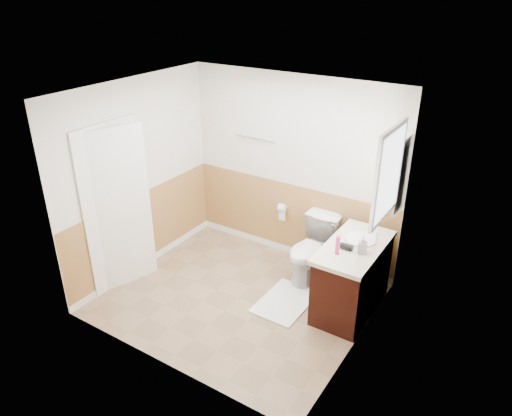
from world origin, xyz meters
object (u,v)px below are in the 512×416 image
Objects in this scene: lotion_bottle at (338,245)px; soap_dispenser at (363,245)px; toilet at (311,250)px; bath_mat at (285,302)px; vanity_cabinet at (352,279)px.

lotion_bottle is 0.27m from soap_dispenser.
bath_mat is at bearing -89.32° from toilet.
toilet reaches higher than vanity_cabinet.
bath_mat is 0.85m from vanity_cabinet.
toilet is at bearing 134.50° from lotion_bottle.
vanity_cabinet is at bearing 25.37° from bath_mat.
soap_dispenser is (0.81, -0.43, 0.54)m from toilet.
toilet is at bearing 90.00° from bath_mat.
toilet is 0.74× the size of vanity_cabinet.
soap_dispenser is at bearing 36.58° from lotion_bottle.
bath_mat is (0.00, -0.64, -0.40)m from toilet.
lotion_bottle is at bearing 4.71° from bath_mat.
toilet is at bearing 151.77° from soap_dispenser.
lotion_bottle is (-0.10, -0.28, 0.56)m from vanity_cabinet.
soap_dispenser is (0.12, -0.11, 0.55)m from vanity_cabinet.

